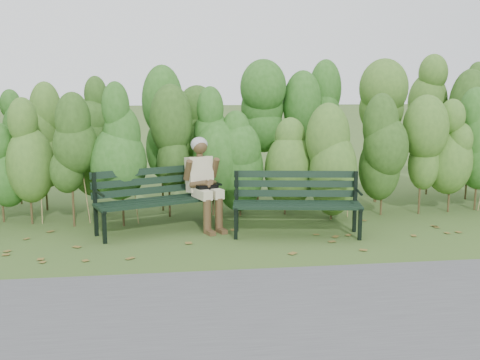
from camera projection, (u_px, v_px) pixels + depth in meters
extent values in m
plane|color=#405B27|center=(244.00, 245.00, 6.89)|extent=(80.00, 80.00, 0.00)
cube|color=#474749|center=(279.00, 319.00, 4.74)|extent=(60.00, 2.50, 0.01)
cylinder|color=#47381E|center=(34.00, 198.00, 7.74)|extent=(0.03, 0.03, 0.80)
ellipsoid|color=#285B1B|center=(30.00, 152.00, 7.62)|extent=(0.64, 0.64, 1.44)
cylinder|color=#47381E|center=(79.00, 196.00, 7.81)|extent=(0.03, 0.03, 0.80)
ellipsoid|color=#285B1B|center=(77.00, 151.00, 7.70)|extent=(0.64, 0.64, 1.44)
cylinder|color=#47381E|center=(124.00, 195.00, 7.89)|extent=(0.03, 0.03, 0.80)
ellipsoid|color=#285B1B|center=(122.00, 150.00, 7.78)|extent=(0.64, 0.64, 1.44)
cylinder|color=#47381E|center=(167.00, 194.00, 7.97)|extent=(0.03, 0.03, 0.80)
ellipsoid|color=#285B1B|center=(166.00, 149.00, 7.86)|extent=(0.64, 0.64, 1.44)
cylinder|color=#47381E|center=(210.00, 193.00, 8.05)|extent=(0.03, 0.03, 0.80)
ellipsoid|color=#285B1B|center=(210.00, 149.00, 7.94)|extent=(0.64, 0.64, 1.44)
cylinder|color=#47381E|center=(252.00, 192.00, 8.13)|extent=(0.03, 0.03, 0.80)
ellipsoid|color=#285B1B|center=(253.00, 148.00, 8.02)|extent=(0.64, 0.64, 1.44)
cylinder|color=#47381E|center=(294.00, 191.00, 8.21)|extent=(0.03, 0.03, 0.80)
ellipsoid|color=#285B1B|center=(294.00, 147.00, 8.09)|extent=(0.64, 0.64, 1.44)
cylinder|color=#47381E|center=(334.00, 190.00, 8.28)|extent=(0.03, 0.03, 0.80)
ellipsoid|color=#285B1B|center=(335.00, 147.00, 8.17)|extent=(0.64, 0.64, 1.44)
cylinder|color=#47381E|center=(374.00, 189.00, 8.36)|extent=(0.03, 0.03, 0.80)
ellipsoid|color=#285B1B|center=(376.00, 146.00, 8.25)|extent=(0.64, 0.64, 1.44)
cylinder|color=#47381E|center=(413.00, 188.00, 8.44)|extent=(0.03, 0.03, 0.80)
ellipsoid|color=#285B1B|center=(415.00, 146.00, 8.33)|extent=(0.64, 0.64, 1.44)
cylinder|color=#47381E|center=(451.00, 187.00, 8.52)|extent=(0.03, 0.03, 0.80)
ellipsoid|color=#285B1B|center=(454.00, 145.00, 8.41)|extent=(0.64, 0.64, 1.44)
cylinder|color=#47381E|center=(0.00, 176.00, 8.60)|extent=(0.04, 0.04, 1.10)
cylinder|color=#47381E|center=(52.00, 175.00, 8.70)|extent=(0.04, 0.04, 1.10)
ellipsoid|color=#2A4A19|center=(49.00, 118.00, 8.54)|extent=(0.70, 0.70, 1.98)
cylinder|color=#47381E|center=(103.00, 174.00, 8.79)|extent=(0.04, 0.04, 1.10)
ellipsoid|color=#2A4A19|center=(100.00, 118.00, 8.64)|extent=(0.70, 0.70, 1.98)
cylinder|color=#47381E|center=(152.00, 173.00, 8.89)|extent=(0.04, 0.04, 1.10)
ellipsoid|color=#2A4A19|center=(151.00, 117.00, 8.74)|extent=(0.70, 0.70, 1.98)
cylinder|color=#47381E|center=(201.00, 172.00, 8.99)|extent=(0.04, 0.04, 1.10)
ellipsoid|color=#2A4A19|center=(200.00, 117.00, 8.84)|extent=(0.70, 0.70, 1.98)
cylinder|color=#47381E|center=(248.00, 171.00, 9.09)|extent=(0.04, 0.04, 1.10)
ellipsoid|color=#2A4A19|center=(248.00, 116.00, 8.93)|extent=(0.70, 0.70, 1.98)
cylinder|color=#47381E|center=(294.00, 170.00, 9.19)|extent=(0.04, 0.04, 1.10)
ellipsoid|color=#2A4A19|center=(295.00, 116.00, 9.03)|extent=(0.70, 0.70, 1.98)
cylinder|color=#47381E|center=(340.00, 169.00, 9.28)|extent=(0.04, 0.04, 1.10)
ellipsoid|color=#2A4A19|center=(341.00, 116.00, 9.13)|extent=(0.70, 0.70, 1.98)
cylinder|color=#47381E|center=(384.00, 168.00, 9.38)|extent=(0.04, 0.04, 1.10)
ellipsoid|color=#2A4A19|center=(386.00, 115.00, 9.23)|extent=(0.70, 0.70, 1.98)
cylinder|color=#47381E|center=(428.00, 167.00, 9.48)|extent=(0.04, 0.04, 1.10)
ellipsoid|color=#2A4A19|center=(431.00, 115.00, 9.33)|extent=(0.70, 0.70, 1.98)
cylinder|color=#47381E|center=(470.00, 166.00, 9.58)|extent=(0.04, 0.04, 1.10)
ellipsoid|color=#2A4A19|center=(474.00, 114.00, 9.42)|extent=(0.70, 0.70, 1.98)
cube|color=brown|center=(199.00, 249.00, 6.72)|extent=(0.09, 0.07, 0.01)
cube|color=brown|center=(39.00, 279.00, 5.70)|extent=(0.09, 0.07, 0.01)
cube|color=brown|center=(411.00, 238.00, 7.19)|extent=(0.08, 0.10, 0.01)
cube|color=brown|center=(65.00, 260.00, 6.31)|extent=(0.11, 0.11, 0.01)
cube|color=brown|center=(100.00, 232.00, 7.46)|extent=(0.08, 0.09, 0.01)
cube|color=brown|center=(220.00, 265.00, 6.12)|extent=(0.09, 0.07, 0.01)
cube|color=brown|center=(26.00, 287.00, 5.46)|extent=(0.08, 0.10, 0.01)
cube|color=brown|center=(1.00, 281.00, 5.64)|extent=(0.11, 0.10, 0.01)
cube|color=brown|center=(261.00, 256.00, 6.45)|extent=(0.10, 0.09, 0.01)
cube|color=brown|center=(404.00, 231.00, 7.51)|extent=(0.09, 0.10, 0.01)
cube|color=brown|center=(340.00, 253.00, 6.57)|extent=(0.09, 0.11, 0.01)
cube|color=brown|center=(339.00, 245.00, 6.87)|extent=(0.10, 0.11, 0.01)
cube|color=brown|center=(192.00, 277.00, 5.76)|extent=(0.11, 0.11, 0.01)
cube|color=brown|center=(140.00, 238.00, 7.19)|extent=(0.11, 0.11, 0.01)
cube|color=brown|center=(148.00, 234.00, 7.39)|extent=(0.11, 0.11, 0.01)
cube|color=brown|center=(133.00, 231.00, 7.49)|extent=(0.10, 0.09, 0.01)
cube|color=brown|center=(101.00, 253.00, 6.56)|extent=(0.11, 0.11, 0.01)
cube|color=brown|center=(381.00, 258.00, 6.37)|extent=(0.11, 0.11, 0.01)
cube|color=brown|center=(478.00, 263.00, 6.19)|extent=(0.09, 0.07, 0.01)
cube|color=brown|center=(300.00, 262.00, 6.23)|extent=(0.11, 0.11, 0.01)
cube|color=brown|center=(5.00, 257.00, 6.41)|extent=(0.10, 0.11, 0.01)
cube|color=brown|center=(319.00, 222.00, 8.01)|extent=(0.09, 0.10, 0.01)
cube|color=brown|center=(273.00, 229.00, 7.62)|extent=(0.09, 0.10, 0.01)
cube|color=brown|center=(18.00, 273.00, 5.87)|extent=(0.11, 0.11, 0.01)
cube|color=brown|center=(281.00, 258.00, 6.38)|extent=(0.11, 0.11, 0.01)
cube|color=brown|center=(313.00, 261.00, 6.28)|extent=(0.11, 0.11, 0.01)
cube|color=black|center=(165.00, 204.00, 7.27)|extent=(1.60, 0.70, 0.04)
cube|color=black|center=(161.00, 202.00, 7.37)|extent=(1.60, 0.70, 0.04)
cube|color=black|center=(158.00, 200.00, 7.47)|extent=(1.60, 0.70, 0.04)
cube|color=black|center=(155.00, 199.00, 7.57)|extent=(1.60, 0.70, 0.04)
cube|color=black|center=(153.00, 190.00, 7.62)|extent=(1.58, 0.66, 0.10)
cube|color=black|center=(152.00, 181.00, 7.61)|extent=(1.58, 0.66, 0.10)
cube|color=black|center=(151.00, 171.00, 7.60)|extent=(1.58, 0.66, 0.10)
cube|color=black|center=(104.00, 227.00, 6.91)|extent=(0.06, 0.06, 0.42)
cube|color=black|center=(95.00, 204.00, 7.22)|extent=(0.06, 0.06, 0.84)
cube|color=black|center=(100.00, 209.00, 7.04)|extent=(0.21, 0.45, 0.04)
cylinder|color=black|center=(100.00, 194.00, 6.97)|extent=(0.16, 0.34, 0.03)
cube|color=black|center=(220.00, 213.00, 7.67)|extent=(0.06, 0.06, 0.42)
cube|color=black|center=(207.00, 193.00, 7.98)|extent=(0.06, 0.06, 0.84)
cube|color=black|center=(214.00, 197.00, 7.80)|extent=(0.21, 0.45, 0.04)
cylinder|color=black|center=(215.00, 183.00, 7.72)|extent=(0.16, 0.34, 0.03)
cube|color=black|center=(298.00, 208.00, 7.06)|extent=(1.64, 0.35, 0.04)
cube|color=black|center=(297.00, 206.00, 7.17)|extent=(1.64, 0.35, 0.04)
cube|color=black|center=(297.00, 204.00, 7.29)|extent=(1.64, 0.35, 0.04)
cube|color=black|center=(296.00, 202.00, 7.40)|extent=(1.64, 0.35, 0.04)
cube|color=black|center=(296.00, 193.00, 7.46)|extent=(1.63, 0.30, 0.10)
cube|color=black|center=(296.00, 184.00, 7.46)|extent=(1.63, 0.30, 0.10)
cube|color=black|center=(296.00, 174.00, 7.45)|extent=(1.63, 0.30, 0.10)
cube|color=black|center=(236.00, 224.00, 7.10)|extent=(0.05, 0.05, 0.41)
cube|color=black|center=(237.00, 201.00, 7.45)|extent=(0.05, 0.05, 0.82)
cube|color=black|center=(236.00, 206.00, 7.25)|extent=(0.11, 0.46, 0.04)
cylinder|color=black|center=(236.00, 191.00, 7.17)|extent=(0.08, 0.34, 0.03)
cube|color=black|center=(360.00, 224.00, 7.07)|extent=(0.05, 0.05, 0.41)
cube|color=black|center=(355.00, 202.00, 7.42)|extent=(0.05, 0.05, 0.82)
cube|color=black|center=(358.00, 207.00, 7.22)|extent=(0.11, 0.46, 0.04)
cylinder|color=black|center=(359.00, 192.00, 7.14)|extent=(0.08, 0.34, 0.03)
cube|color=beige|center=(202.00, 194.00, 7.48)|extent=(0.27, 0.42, 0.12)
cube|color=beige|center=(213.00, 192.00, 7.56)|extent=(0.27, 0.42, 0.12)
cylinder|color=#4F3A21|center=(207.00, 216.00, 7.38)|extent=(0.14, 0.14, 0.46)
cylinder|color=#4F3A21|center=(219.00, 215.00, 7.46)|extent=(0.14, 0.14, 0.46)
cube|color=#4F3A21|center=(210.00, 232.00, 7.35)|extent=(0.15, 0.21, 0.06)
cube|color=#4F3A21|center=(222.00, 231.00, 7.43)|extent=(0.15, 0.21, 0.06)
cube|color=beige|center=(199.00, 174.00, 7.70)|extent=(0.41, 0.35, 0.50)
cylinder|color=#4F3A21|center=(200.00, 156.00, 7.64)|extent=(0.09, 0.09, 0.10)
sphere|color=#4F3A21|center=(200.00, 147.00, 7.61)|extent=(0.20, 0.20, 0.20)
ellipsoid|color=gray|center=(199.00, 145.00, 7.63)|extent=(0.23, 0.22, 0.21)
cylinder|color=#4F3A21|center=(188.00, 170.00, 7.53)|extent=(0.15, 0.22, 0.30)
cylinder|color=#4F3A21|center=(215.00, 168.00, 7.72)|extent=(0.15, 0.22, 0.30)
cylinder|color=#4F3A21|center=(199.00, 184.00, 7.50)|extent=(0.26, 0.20, 0.13)
cylinder|color=#4F3A21|center=(212.00, 183.00, 7.59)|extent=(0.15, 0.27, 0.13)
sphere|color=#4F3A21|center=(208.00, 185.00, 7.50)|extent=(0.11, 0.11, 0.11)
cube|color=black|center=(207.00, 190.00, 7.52)|extent=(0.31, 0.21, 0.15)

